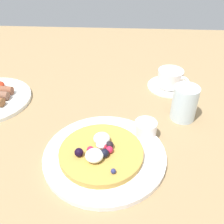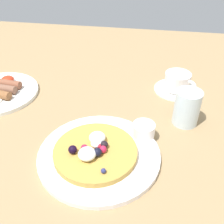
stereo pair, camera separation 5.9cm
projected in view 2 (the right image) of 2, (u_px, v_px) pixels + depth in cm
name	position (u px, v px, depth cm)	size (l,w,h in cm)	color
ground_plane	(82.00, 131.00, 72.02)	(193.15, 156.42, 3.00)	#977B53
pancake_plate	(99.00, 155.00, 62.03)	(28.24, 28.24, 1.31)	white
pancake_with_berries	(95.00, 151.00, 60.69)	(19.14, 19.14, 3.77)	#BE923F
syrup_ramekin	(144.00, 130.00, 65.61)	(5.53, 5.53, 3.35)	white
fried_breakfast	(1.00, 89.00, 82.50)	(10.15, 15.69, 2.77)	brown
coffee_saucer	(176.00, 89.00, 85.81)	(13.91, 13.91, 0.87)	white
coffee_cup	(178.00, 81.00, 83.87)	(9.59, 8.61, 5.14)	white
water_glass	(187.00, 108.00, 70.01)	(6.77, 6.77, 9.64)	silver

